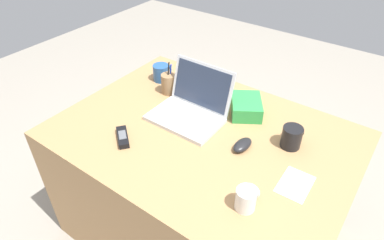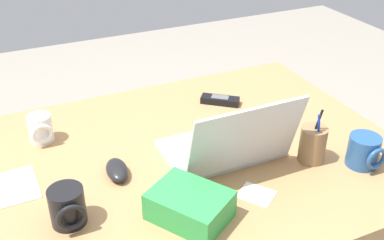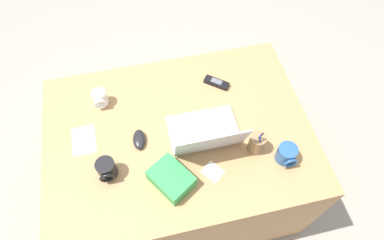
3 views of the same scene
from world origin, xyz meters
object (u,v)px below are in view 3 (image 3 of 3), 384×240
at_px(cordless_phone, 216,83).
at_px(coffee_mug_tall, 287,154).
at_px(laptop, 206,134).
at_px(coffee_mug_white, 100,98).
at_px(computer_mouse, 139,139).
at_px(snack_bag, 171,179).
at_px(pen_holder, 257,143).
at_px(coffee_mug_spare, 107,169).

bearing_deg(cordless_phone, coffee_mug_tall, 111.35).
relative_size(laptop, coffee_mug_white, 3.90).
bearing_deg(computer_mouse, snack_bag, 120.79).
xyz_separation_m(pen_holder, snack_bag, (0.42, 0.08, -0.02)).
bearing_deg(cordless_phone, coffee_mug_white, -0.82).
relative_size(computer_mouse, coffee_mug_white, 1.25).
xyz_separation_m(laptop, computer_mouse, (0.31, -0.06, -0.03)).
xyz_separation_m(coffee_mug_white, pen_holder, (-0.68, 0.42, 0.01)).
bearing_deg(coffee_mug_tall, laptop, -28.92).
distance_m(coffee_mug_tall, coffee_mug_spare, 0.81).
bearing_deg(computer_mouse, coffee_mug_tall, 164.87).
bearing_deg(laptop, coffee_mug_spare, 9.41).
bearing_deg(laptop, coffee_mug_white, -34.29).
xyz_separation_m(cordless_phone, snack_bag, (0.34, 0.49, 0.02)).
bearing_deg(computer_mouse, pen_holder, 168.51).
height_order(coffee_mug_spare, cordless_phone, coffee_mug_spare).
bearing_deg(computer_mouse, coffee_mug_spare, 46.11).
distance_m(laptop, coffee_mug_spare, 0.47).
relative_size(coffee_mug_tall, snack_bag, 0.55).
distance_m(laptop, computer_mouse, 0.32).
distance_m(coffee_mug_spare, snack_bag, 0.29).
distance_m(laptop, coffee_mug_white, 0.57).
relative_size(coffee_mug_white, snack_bag, 0.47).
bearing_deg(snack_bag, coffee_mug_white, -61.57).
bearing_deg(snack_bag, coffee_mug_tall, 179.44).
bearing_deg(laptop, snack_bag, 41.70).
bearing_deg(coffee_mug_spare, coffee_mug_tall, 172.48).
height_order(cordless_phone, snack_bag, snack_bag).
xyz_separation_m(coffee_mug_white, coffee_mug_spare, (-0.00, 0.40, 0.01)).
bearing_deg(coffee_mug_spare, coffee_mug_white, -89.87).
bearing_deg(coffee_mug_tall, computer_mouse, -20.52).
xyz_separation_m(laptop, coffee_mug_spare, (0.47, 0.08, 0.00)).
distance_m(computer_mouse, coffee_mug_spare, 0.21).
distance_m(laptop, coffee_mug_tall, 0.38).
distance_m(coffee_mug_white, snack_bag, 0.57).
bearing_deg(coffee_mug_white, computer_mouse, 121.01).
relative_size(laptop, computer_mouse, 3.11).
height_order(laptop, coffee_mug_spare, laptop).
bearing_deg(snack_bag, pen_holder, -169.70).
height_order(coffee_mug_spare, snack_bag, coffee_mug_spare).
distance_m(coffee_mug_tall, snack_bag, 0.53).
relative_size(coffee_mug_white, cordless_phone, 0.65).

